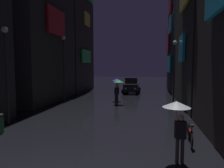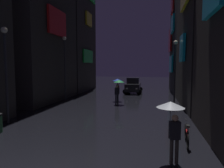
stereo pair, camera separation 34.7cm
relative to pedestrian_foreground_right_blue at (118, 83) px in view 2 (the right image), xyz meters
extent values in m
cube|color=red|center=(-5.26, -1.44, 5.55)|extent=(0.20, 3.23, 2.31)
cube|color=#33302D|center=(-7.41, 7.49, 9.64)|extent=(4.00, 7.58, 22.63)
cube|color=#26E54C|center=(-5.26, 7.13, 2.94)|extent=(0.20, 3.56, 1.70)
cube|color=yellow|center=(-5.26, 7.60, 7.87)|extent=(0.20, 2.17, 1.72)
cube|color=#19D8F2|center=(5.44, -2.04, 2.98)|extent=(0.20, 1.91, 2.04)
cube|color=#232328|center=(7.59, 8.00, 5.28)|extent=(4.00, 8.60, 13.89)
cube|color=#19D8F2|center=(5.44, 7.72, 1.90)|extent=(0.20, 3.61, 2.01)
cube|color=red|center=(5.44, 10.02, 5.09)|extent=(0.20, 2.92, 3.06)
cube|color=#19D8F2|center=(5.44, 6.98, 6.63)|extent=(0.20, 2.86, 1.93)
cube|color=red|center=(5.44, 7.87, 9.25)|extent=(0.20, 2.62, 1.89)
cylinder|color=#2D2D38|center=(0.01, 0.21, -1.24)|extent=(0.12, 0.12, 0.85)
cylinder|color=#2D2D38|center=(-0.03, 0.04, -1.24)|extent=(0.12, 0.12, 0.85)
cube|color=#4C1E23|center=(-0.01, 0.13, -0.52)|extent=(0.28, 0.38, 0.60)
sphere|color=#9E7051|center=(-0.01, 0.13, -0.11)|extent=(0.22, 0.22, 0.22)
cylinder|color=#4C1E23|center=(0.00, -0.06, -0.47)|extent=(0.09, 0.09, 0.50)
cylinder|color=slate|center=(0.00, -0.06, -0.13)|extent=(0.02, 0.02, 0.77)
cone|color=#263FB2|center=(0.00, -0.06, 0.35)|extent=(0.90, 0.90, 0.20)
cylinder|color=#38332D|center=(4.09, -11.67, -1.24)|extent=(0.12, 0.12, 0.85)
cylinder|color=#38332D|center=(3.92, -11.72, -1.24)|extent=(0.12, 0.12, 0.85)
cube|color=black|center=(4.00, -11.69, -0.52)|extent=(0.39, 0.30, 0.60)
sphere|color=tan|center=(4.00, -11.69, -0.11)|extent=(0.22, 0.22, 0.22)
cylinder|color=black|center=(3.84, -11.79, -0.47)|extent=(0.09, 0.09, 0.50)
cylinder|color=slate|center=(3.84, -11.79, -0.13)|extent=(0.02, 0.02, 0.77)
cone|color=silver|center=(3.84, -11.79, 0.35)|extent=(0.90, 0.90, 0.20)
cylinder|color=#2D2D38|center=(0.15, -1.69, -1.24)|extent=(0.12, 0.12, 0.85)
cylinder|color=#2D2D38|center=(0.33, -1.70, -1.24)|extent=(0.12, 0.12, 0.85)
cube|color=black|center=(0.24, -1.70, -0.52)|extent=(0.35, 0.24, 0.60)
sphere|color=beige|center=(0.24, -1.70, -0.11)|extent=(0.22, 0.22, 0.22)
cylinder|color=black|center=(0.43, -1.66, -0.47)|extent=(0.09, 0.09, 0.50)
cylinder|color=slate|center=(0.43, -1.66, -0.13)|extent=(0.02, 0.02, 0.77)
cone|color=green|center=(0.43, -1.66, 0.35)|extent=(0.90, 0.90, 0.20)
torus|color=black|center=(4.74, -9.24, -1.31)|extent=(0.12, 0.72, 0.72)
torus|color=black|center=(4.65, -10.34, -1.31)|extent=(0.12, 0.72, 0.72)
cylinder|color=red|center=(4.69, -9.79, -1.13)|extent=(0.14, 1.00, 0.05)
cylinder|color=red|center=(4.65, -10.34, -0.96)|extent=(0.04, 0.04, 0.40)
cube|color=black|center=(4.65, -10.34, -0.74)|extent=(0.14, 0.25, 0.06)
cylinder|color=black|center=(4.74, -9.24, -0.76)|extent=(0.07, 0.45, 0.03)
cube|color=black|center=(0.87, 6.18, -0.90)|extent=(1.77, 4.13, 0.90)
cube|color=black|center=(0.87, 6.18, -0.10)|extent=(1.48, 1.87, 0.70)
cylinder|color=black|center=(1.70, 4.87, -1.35)|extent=(0.64, 0.23, 0.64)
cylinder|color=black|center=(0.08, 4.84, -1.35)|extent=(0.64, 0.23, 0.64)
cylinder|color=black|center=(1.65, 7.53, -1.35)|extent=(0.64, 0.23, 0.64)
cylinder|color=black|center=(0.04, 7.50, -1.35)|extent=(0.64, 0.23, 0.64)
cube|color=white|center=(1.45, 4.12, -0.90)|extent=(0.20, 0.06, 0.14)
cube|color=white|center=(0.35, 4.10, -0.90)|extent=(0.20, 0.06, 0.14)
cylinder|color=#2D2D33|center=(-4.91, -0.81, 1.19)|extent=(0.14, 0.14, 5.71)
sphere|color=#F9EFCC|center=(-4.91, -0.81, 4.22)|extent=(0.36, 0.36, 0.36)
cylinder|color=#2D2D33|center=(-4.91, -8.54, 0.88)|extent=(0.14, 0.14, 5.10)
sphere|color=#F9EFCC|center=(-4.91, -8.54, 3.61)|extent=(0.36, 0.36, 0.36)
cylinder|color=#2D2D33|center=(5.09, -0.54, 0.89)|extent=(0.14, 0.14, 5.11)
sphere|color=#F9EFCC|center=(5.09, -0.54, 3.62)|extent=(0.36, 0.36, 0.36)
camera|label=1|loc=(2.93, -18.47, 1.57)|focal=32.00mm
camera|label=2|loc=(3.27, -18.40, 1.57)|focal=32.00mm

